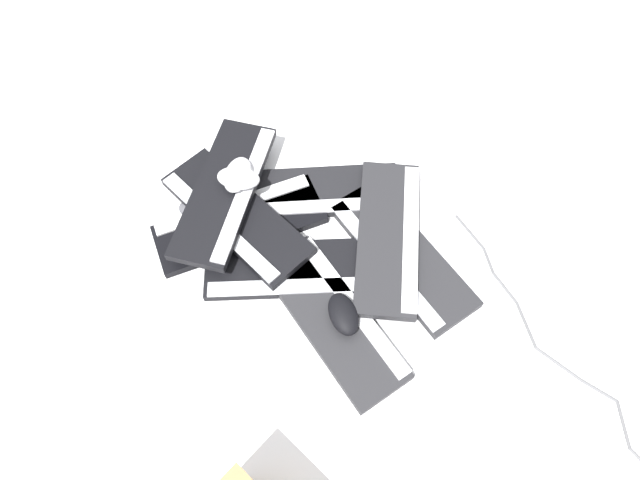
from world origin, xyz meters
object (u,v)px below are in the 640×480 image
Objects in this scene: mouse_2 at (238,178)px; keyboard_3 at (293,270)px; keyboard_5 at (236,216)px; keyboard_7 at (225,191)px; mouse_3 at (238,175)px; keyboard_0 at (401,255)px; keyboard_4 at (333,318)px; mouse_1 at (199,210)px; keyboard_2 at (240,223)px; keyboard_6 at (389,236)px; keyboard_1 at (318,193)px; mouse_0 at (343,314)px.

keyboard_3 is at bearing -46.85° from mouse_2.
keyboard_7 is at bearing 108.81° from keyboard_5.
keyboard_0 is at bearing 78.99° from mouse_3.
keyboard_5 reaches higher than keyboard_4.
mouse_3 reaches higher than keyboard_0.
mouse_1 is 1.00× the size of mouse_3.
keyboard_0 is 4.17× the size of mouse_1.
mouse_1 is 1.00× the size of mouse_2.
mouse_3 is at bearing 115.32° from mouse_2.
keyboard_5 is (-0.01, 0.01, 0.03)m from keyboard_2.
keyboard_6 reaches higher than keyboard_0.
keyboard_6 reaches higher than keyboard_3.
mouse_0 reaches higher than keyboard_1.
keyboard_0 is at bearing -19.72° from keyboard_5.
keyboard_6 is 4.20× the size of mouse_2.
keyboard_4 is 4.18× the size of mouse_0.
keyboard_5 is at bearing 7.39° from mouse_3.
keyboard_4 is at bearing -90.65° from keyboard_1.
keyboard_3 is 0.31m from mouse_1.
keyboard_4 is 4.18× the size of mouse_1.
keyboard_5 is 3.99× the size of mouse_0.
keyboard_7 is (-0.24, 0.36, 0.06)m from keyboard_4.
mouse_1 reaches higher than keyboard_2.
keyboard_6 is (0.25, 0.05, 0.03)m from keyboard_3.
mouse_0 reaches higher than keyboard_6.
keyboard_4 is (0.08, -0.14, 0.00)m from keyboard_3.
mouse_3 reaches higher than mouse_1.
mouse_2 is (-0.11, 0.23, 0.10)m from keyboard_3.
keyboard_5 is at bearing -88.60° from mouse_2.
keyboard_1 is 4.07× the size of mouse_2.
keyboard_1 is 0.25m from keyboard_7.
mouse_0 is 0.45m from mouse_3.
keyboard_3 is at bearing -54.66° from keyboard_7.
keyboard_6 reaches higher than mouse_1.
mouse_3 is at bearing 18.35° from mouse_0.
keyboard_1 is 0.24m from keyboard_3.
keyboard_0 is 0.99× the size of keyboard_7.
keyboard_7 is (-0.43, 0.21, 0.06)m from keyboard_0.
keyboard_0 is 0.24m from keyboard_4.
keyboard_1 is at bearing 18.57° from keyboard_2.
keyboard_7 is 4.22× the size of mouse_3.
mouse_3 is at bearing 116.15° from keyboard_3.
keyboard_3 is 4.09× the size of mouse_3.
keyboard_3 is 0.28m from mouse_3.
mouse_1 is (-0.10, 0.05, 0.01)m from keyboard_2.
keyboard_5 reaches higher than keyboard_1.
keyboard_3 is at bearing -168.58° from keyboard_6.
keyboard_5 is 0.11m from mouse_1.
mouse_0 is at bearing -51.84° from keyboard_5.
keyboard_5 is 0.95× the size of keyboard_7.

